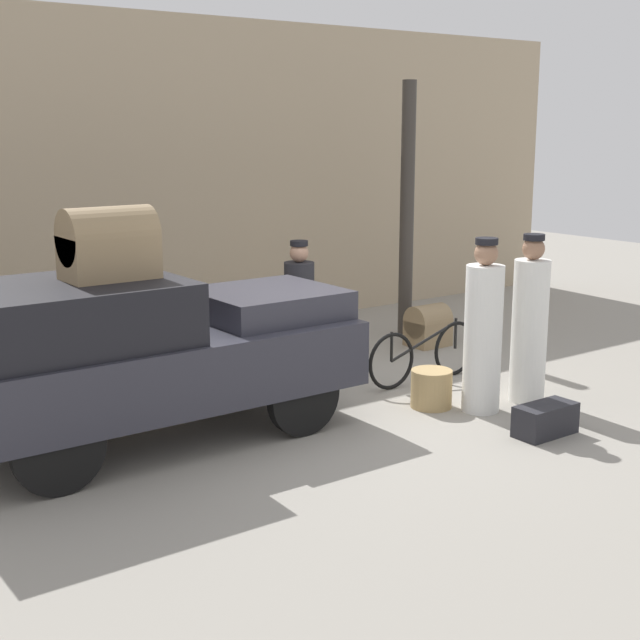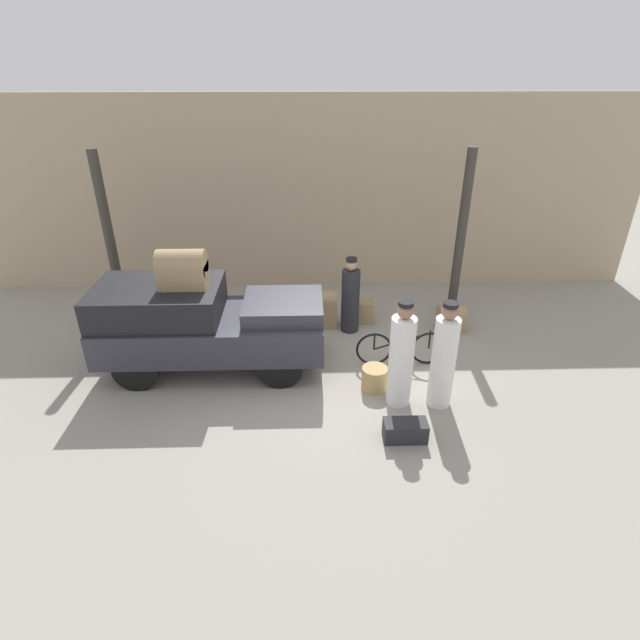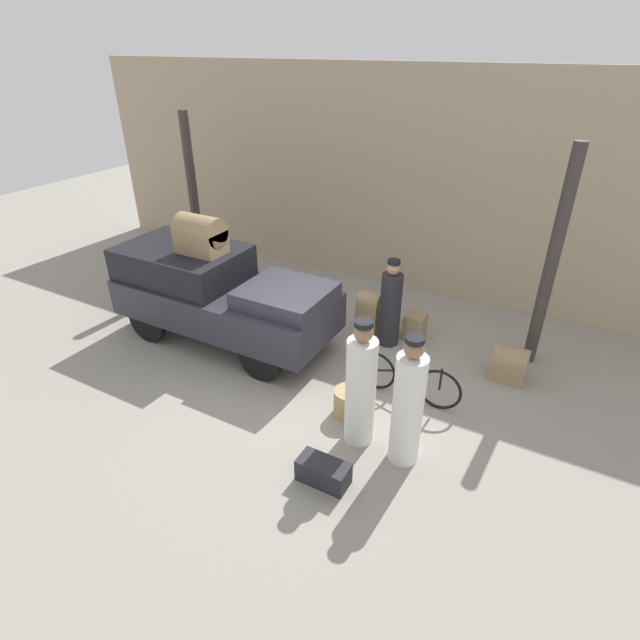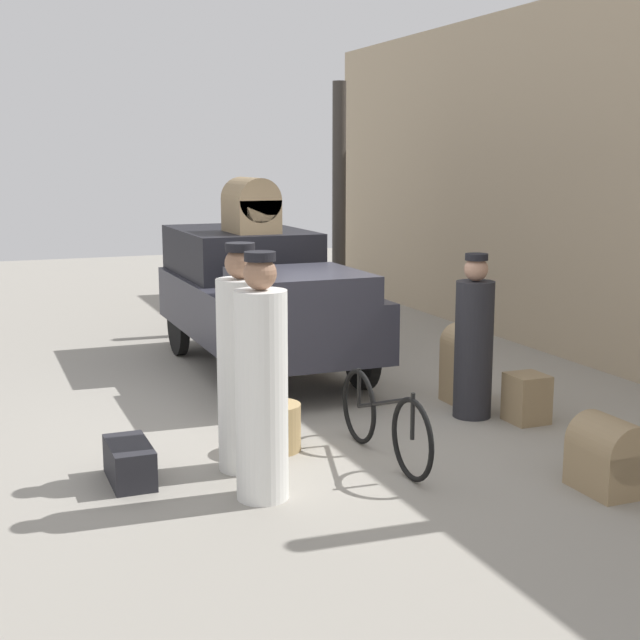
# 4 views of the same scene
# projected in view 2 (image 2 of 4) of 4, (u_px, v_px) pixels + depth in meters

# --- Properties ---
(ground_plane) EXTENTS (30.00, 30.00, 0.00)m
(ground_plane) POSITION_uv_depth(u_px,v_px,m) (310.00, 371.00, 9.23)
(ground_plane) COLOR gray
(station_building_facade) EXTENTS (16.00, 0.15, 4.50)m
(station_building_facade) POSITION_uv_depth(u_px,v_px,m) (307.00, 196.00, 11.80)
(station_building_facade) COLOR tan
(station_building_facade) RESTS_ON ground
(canopy_pillar_left) EXTENTS (0.20, 0.20, 3.62)m
(canopy_pillar_left) POSITION_uv_depth(u_px,v_px,m) (110.00, 240.00, 10.24)
(canopy_pillar_left) COLOR #38332D
(canopy_pillar_left) RESTS_ON ground
(canopy_pillar_right) EXTENTS (0.20, 0.20, 3.62)m
(canopy_pillar_right) POSITION_uv_depth(u_px,v_px,m) (461.00, 237.00, 10.44)
(canopy_pillar_right) COLOR #38332D
(canopy_pillar_right) RESTS_ON ground
(truck) EXTENTS (3.98, 1.65, 1.63)m
(truck) POSITION_uv_depth(u_px,v_px,m) (203.00, 322.00, 8.96)
(truck) COLOR black
(truck) RESTS_ON ground
(bicycle) EXTENTS (1.70, 0.04, 0.72)m
(bicycle) POSITION_uv_depth(u_px,v_px,m) (401.00, 348.00, 9.27)
(bicycle) COLOR black
(bicycle) RESTS_ON ground
(wicker_basket) EXTENTS (0.45, 0.45, 0.42)m
(wicker_basket) POSITION_uv_depth(u_px,v_px,m) (374.00, 378.00, 8.64)
(wicker_basket) COLOR tan
(wicker_basket) RESTS_ON ground
(porter_with_bicycle) EXTENTS (0.40, 0.40, 1.87)m
(porter_with_bicycle) POSITION_uv_depth(u_px,v_px,m) (401.00, 358.00, 8.00)
(porter_with_bicycle) COLOR white
(porter_with_bicycle) RESTS_ON ground
(porter_lifting_near_truck) EXTENTS (0.38, 0.38, 1.62)m
(porter_lifting_near_truck) POSITION_uv_depth(u_px,v_px,m) (350.00, 298.00, 10.29)
(porter_lifting_near_truck) COLOR #232328
(porter_lifting_near_truck) RESTS_ON ground
(porter_carrying_trunk) EXTENTS (0.39, 0.39, 1.86)m
(porter_carrying_trunk) POSITION_uv_depth(u_px,v_px,m) (444.00, 359.00, 7.97)
(porter_carrying_trunk) COLOR white
(porter_carrying_trunk) RESTS_ON ground
(suitcase_tan_flat) EXTENTS (0.54, 0.45, 0.58)m
(suitcase_tan_flat) POSITION_uv_depth(u_px,v_px,m) (451.00, 318.00, 10.49)
(suitcase_tan_flat) COLOR #937A56
(suitcase_tan_flat) RESTS_ON ground
(suitcase_black_upright) EXTENTS (0.65, 0.32, 0.31)m
(suitcase_black_upright) POSITION_uv_depth(u_px,v_px,m) (405.00, 431.00, 7.50)
(suitcase_black_upright) COLOR #232328
(suitcase_black_upright) RESTS_ON ground
(trunk_barrel_dark) EXTENTS (0.41, 0.38, 0.82)m
(trunk_barrel_dark) POSITION_uv_depth(u_px,v_px,m) (327.00, 308.00, 10.59)
(trunk_barrel_dark) COLOR #937A56
(trunk_barrel_dark) RESTS_ON ground
(trunk_large_brown) EXTENTS (0.36, 0.35, 0.47)m
(trunk_large_brown) POSITION_uv_depth(u_px,v_px,m) (365.00, 311.00, 10.87)
(trunk_large_brown) COLOR #937A56
(trunk_large_brown) RESTS_ON ground
(trunk_on_truck_roof) EXTENTS (0.81, 0.52, 0.66)m
(trunk_on_truck_roof) POSITION_uv_depth(u_px,v_px,m) (182.00, 269.00, 8.48)
(trunk_on_truck_roof) COLOR #937A56
(trunk_on_truck_roof) RESTS_ON truck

